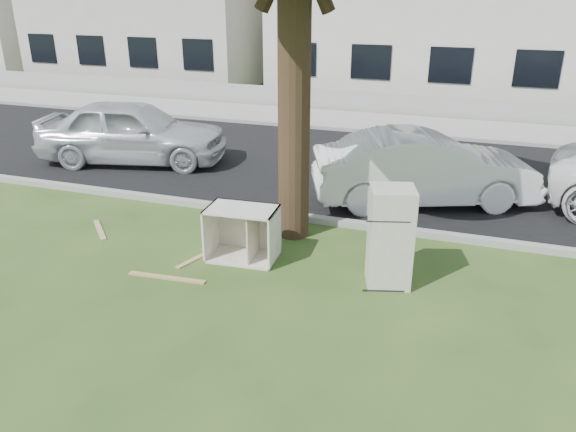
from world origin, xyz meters
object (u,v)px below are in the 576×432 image
(fridge, at_px, (390,237))
(cabinet, at_px, (242,233))
(car_left, at_px, (133,131))
(car_center, at_px, (424,168))

(fridge, bearing_deg, cabinet, 162.25)
(fridge, xyz_separation_m, car_left, (-7.06, 4.16, 0.03))
(fridge, xyz_separation_m, car_center, (0.10, 3.60, -0.03))
(cabinet, height_order, car_center, car_center)
(fridge, bearing_deg, car_center, 72.43)
(fridge, height_order, car_center, fridge)
(car_center, distance_m, car_left, 7.18)
(fridge, relative_size, car_center, 0.34)
(cabinet, bearing_deg, fridge, -5.59)
(car_center, bearing_deg, car_left, 63.90)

